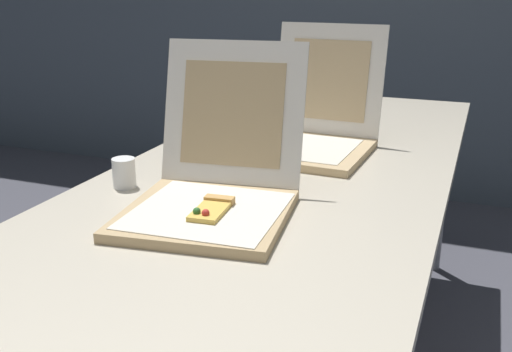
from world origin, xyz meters
The scene contains 6 objects.
table centered at (0.00, 0.66, 0.69)m, with size 0.85×2.38×0.73m.
pizza_box_front centered at (-0.04, 0.38, 0.78)m, with size 0.39×0.47×0.35m.
pizza_box_middle centered at (0.02, 0.93, 0.78)m, with size 0.35×0.41×0.35m.
cup_white_near_center centered at (-0.31, 0.45, 0.77)m, with size 0.06×0.06×0.07m, color white.
cup_white_far centered at (-0.21, 1.06, 0.77)m, with size 0.06×0.06×0.07m, color white.
cup_white_mid centered at (-0.24, 0.67, 0.77)m, with size 0.06×0.06×0.07m, color white.
Camera 1 is at (0.48, -0.71, 1.21)m, focal length 41.68 mm.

